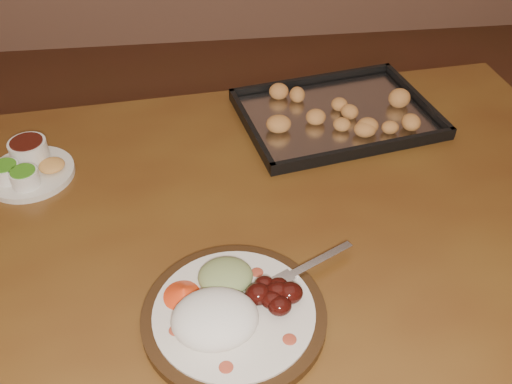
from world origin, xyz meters
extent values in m
plane|color=#552C1D|center=(0.00, 0.00, 0.00)|extent=(4.00, 4.00, 0.00)
cube|color=brown|center=(-0.16, -0.27, 0.73)|extent=(1.57, 1.03, 0.04)
cylinder|color=#462315|center=(0.49, 0.17, 0.35)|extent=(0.07, 0.07, 0.71)
cylinder|color=black|center=(-0.14, -0.45, 0.76)|extent=(0.27, 0.27, 0.02)
cylinder|color=silver|center=(-0.14, -0.45, 0.77)|extent=(0.23, 0.23, 0.01)
ellipsoid|color=#AE4029|center=(-0.16, -0.54, 0.77)|extent=(0.02, 0.02, 0.00)
ellipsoid|color=#AE4029|center=(-0.07, -0.51, 0.77)|extent=(0.02, 0.02, 0.00)
ellipsoid|color=#AE4029|center=(-0.10, -0.39, 0.77)|extent=(0.02, 0.02, 0.00)
ellipsoid|color=#AE4029|center=(-0.22, -0.48, 0.77)|extent=(0.02, 0.02, 0.00)
ellipsoid|color=white|center=(-0.17, -0.48, 0.78)|extent=(0.16, 0.15, 0.06)
ellipsoid|color=#410C09|center=(-0.08, -0.45, 0.78)|extent=(0.03, 0.03, 0.03)
ellipsoid|color=#410C09|center=(-0.07, -0.43, 0.78)|extent=(0.03, 0.03, 0.03)
ellipsoid|color=#410C09|center=(-0.09, -0.42, 0.78)|extent=(0.03, 0.03, 0.03)
ellipsoid|color=#410C09|center=(-0.06, -0.44, 0.78)|extent=(0.03, 0.03, 0.03)
ellipsoid|color=#410C09|center=(-0.10, -0.44, 0.78)|extent=(0.03, 0.03, 0.03)
ellipsoid|color=#410C09|center=(-0.08, -0.44, 0.78)|extent=(0.03, 0.03, 0.03)
ellipsoid|color=#410C09|center=(-0.08, -0.46, 0.78)|extent=(0.03, 0.03, 0.03)
ellipsoid|color=tan|center=(-0.15, -0.40, 0.78)|extent=(0.11, 0.11, 0.03)
cone|color=#EE3D15|center=(-0.21, -0.42, 0.78)|extent=(0.08, 0.08, 0.03)
cube|color=white|center=(0.00, -0.38, 0.77)|extent=(0.12, 0.07, 0.00)
cube|color=white|center=(-0.06, -0.41, 0.77)|extent=(0.04, 0.04, 0.00)
cylinder|color=white|center=(-0.08, -0.43, 0.77)|extent=(0.03, 0.02, 0.00)
cylinder|color=white|center=(-0.08, -0.42, 0.77)|extent=(0.03, 0.02, 0.00)
cylinder|color=white|center=(-0.08, -0.42, 0.77)|extent=(0.03, 0.02, 0.00)
cylinder|color=white|center=(-0.09, -0.41, 0.77)|extent=(0.03, 0.02, 0.00)
cylinder|color=silver|center=(-0.49, -0.08, 0.76)|extent=(0.16, 0.16, 0.01)
cylinder|color=white|center=(-0.53, -0.10, 0.78)|extent=(0.05, 0.05, 0.03)
cylinder|color=#3E8F1C|center=(-0.53, -0.10, 0.79)|extent=(0.04, 0.04, 0.00)
cylinder|color=white|center=(-0.49, -0.12, 0.78)|extent=(0.05, 0.05, 0.03)
cylinder|color=#3E8F1C|center=(-0.49, -0.12, 0.79)|extent=(0.04, 0.04, 0.00)
cylinder|color=white|center=(-0.50, -0.04, 0.78)|extent=(0.07, 0.07, 0.04)
cylinder|color=#380F0A|center=(-0.50, -0.04, 0.80)|extent=(0.06, 0.06, 0.00)
ellipsoid|color=#EDC253|center=(-0.45, -0.08, 0.77)|extent=(0.05, 0.05, 0.02)
cube|color=black|center=(0.12, 0.04, 0.75)|extent=(0.45, 0.36, 0.01)
cube|color=black|center=(0.10, 0.18, 0.77)|extent=(0.39, 0.09, 0.02)
cube|color=black|center=(0.15, -0.09, 0.77)|extent=(0.39, 0.09, 0.02)
cube|color=black|center=(0.31, 0.08, 0.77)|extent=(0.07, 0.29, 0.02)
cube|color=black|center=(-0.07, 0.01, 0.77)|extent=(0.07, 0.29, 0.02)
cube|color=silver|center=(0.12, 0.04, 0.76)|extent=(0.41, 0.33, 0.00)
ellipsoid|color=#D7894B|center=(0.17, 0.05, 0.78)|extent=(0.04, 0.04, 0.03)
ellipsoid|color=#D7894B|center=(0.21, 0.09, 0.78)|extent=(0.06, 0.06, 0.03)
ellipsoid|color=#D7894B|center=(0.14, 0.13, 0.78)|extent=(0.06, 0.06, 0.03)
ellipsoid|color=#D7894B|center=(0.12, 0.09, 0.78)|extent=(0.04, 0.04, 0.03)
ellipsoid|color=#D7894B|center=(0.07, 0.10, 0.78)|extent=(0.06, 0.06, 0.03)
ellipsoid|color=#D7894B|center=(0.08, 0.05, 0.78)|extent=(0.06, 0.06, 0.03)
ellipsoid|color=#D7894B|center=(0.02, 0.02, 0.78)|extent=(0.04, 0.04, 0.03)
ellipsoid|color=#D7894B|center=(0.07, -0.01, 0.78)|extent=(0.06, 0.06, 0.03)
ellipsoid|color=#D7894B|center=(0.07, -0.01, 0.78)|extent=(0.06, 0.06, 0.03)
ellipsoid|color=#D7894B|center=(0.14, -0.03, 0.78)|extent=(0.04, 0.04, 0.03)
ellipsoid|color=#D7894B|center=(0.15, 0.02, 0.78)|extent=(0.06, 0.06, 0.03)
ellipsoid|color=#D7894B|center=(0.22, 0.03, 0.78)|extent=(0.06, 0.06, 0.03)
camera|label=1|loc=(-0.17, -0.96, 1.43)|focal=40.00mm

